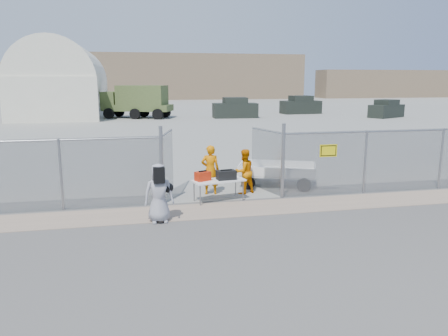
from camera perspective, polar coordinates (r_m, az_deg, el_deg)
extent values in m
plane|color=#424040|center=(12.48, 1.92, -6.75)|extent=(160.00, 160.00, 0.00)
cube|color=gray|center=(53.72, -8.97, 7.16)|extent=(160.00, 80.00, 0.01)
cube|color=gray|center=(13.40, 0.89, -5.42)|extent=(44.00, 1.60, 0.01)
cube|color=red|center=(14.03, -2.80, -1.07)|extent=(0.55, 0.47, 0.29)
cube|color=black|center=(14.16, 0.30, -0.92)|extent=(0.64, 0.41, 0.30)
imported|color=orange|center=(14.97, -1.81, -0.25)|extent=(0.68, 0.50, 1.72)
imported|color=orange|center=(15.11, 2.64, -0.46)|extent=(0.92, 0.82, 1.56)
imported|color=#9997A0|center=(12.19, -8.51, -3.27)|extent=(0.83, 0.56, 1.65)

